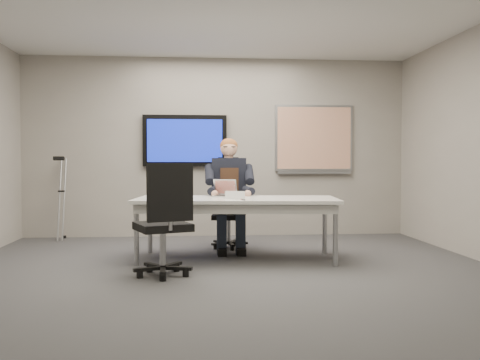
{
  "coord_description": "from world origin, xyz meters",
  "views": [
    {
      "loc": [
        -0.36,
        -5.43,
        1.18
      ],
      "look_at": [
        0.2,
        1.02,
        0.95
      ],
      "focal_mm": 40.0,
      "sensor_mm": 36.0,
      "label": 1
    }
  ],
  "objects": [
    {
      "name": "pen",
      "position": [
        0.19,
        0.58,
        0.75
      ],
      "size": [
        0.04,
        0.14,
        0.01
      ],
      "primitive_type": "cylinder",
      "rotation": [
        0.0,
        1.57,
        1.79
      ],
      "color": "black",
      "rests_on": "conference_table"
    },
    {
      "name": "seated_person",
      "position": [
        0.11,
        1.56,
        0.6
      ],
      "size": [
        0.47,
        0.81,
        1.49
      ],
      "rotation": [
        0.0,
        0.0,
        -0.04
      ],
      "color": "#1F2635",
      "rests_on": "office_chair_far"
    },
    {
      "name": "conference_table",
      "position": [
        0.15,
        0.93,
        0.65
      ],
      "size": [
        2.49,
        1.23,
        0.74
      ],
      "rotation": [
        0.0,
        0.0,
        -0.1
      ],
      "color": "white",
      "rests_on": "ground"
    },
    {
      "name": "office_chair_near",
      "position": [
        -0.66,
        0.03,
        0.36
      ],
      "size": [
        0.71,
        0.71,
        1.16
      ],
      "rotation": [
        0.0,
        0.0,
        3.51
      ],
      "color": "black",
      "rests_on": "ground"
    },
    {
      "name": "laptop",
      "position": [
        0.03,
        1.19,
        0.79
      ],
      "size": [
        0.36,
        0.39,
        0.21
      ],
      "rotation": [
        0.0,
        0.0,
        -0.42
      ],
      "color": "silver",
      "rests_on": "conference_table"
    },
    {
      "name": "wall_back",
      "position": [
        0.0,
        3.0,
        1.4
      ],
      "size": [
        6.0,
        0.02,
        2.8
      ],
      "primitive_type": "cube",
      "color": "gray",
      "rests_on": "ground"
    },
    {
      "name": "floor",
      "position": [
        0.0,
        0.0,
        0.0
      ],
      "size": [
        6.0,
        6.0,
        0.02
      ],
      "primitive_type": "cube",
      "color": "#37373A",
      "rests_on": "ground"
    },
    {
      "name": "tv_display",
      "position": [
        -0.5,
        2.95,
        1.5
      ],
      "size": [
        1.3,
        0.09,
        0.8
      ],
      "color": "black",
      "rests_on": "wall_back"
    },
    {
      "name": "wall_front",
      "position": [
        0.0,
        -3.0,
        1.4
      ],
      "size": [
        6.0,
        0.02,
        2.8
      ],
      "primitive_type": "cube",
      "color": "gray",
      "rests_on": "ground"
    },
    {
      "name": "whiteboard",
      "position": [
        1.55,
        2.97,
        1.53
      ],
      "size": [
        1.25,
        0.08,
        1.1
      ],
      "color": "#92959A",
      "rests_on": "wall_back"
    },
    {
      "name": "crutch",
      "position": [
        -2.34,
        2.77,
        0.64
      ],
      "size": [
        0.38,
        0.71,
        1.33
      ],
      "primitive_type": null,
      "rotation": [
        -0.25,
        0.0,
        0.31
      ],
      "color": "#A1A3A8",
      "rests_on": "ground"
    },
    {
      "name": "office_chair_far",
      "position": [
        0.11,
        1.82,
        0.31
      ],
      "size": [
        0.53,
        0.53,
        0.98
      ],
      "rotation": [
        0.0,
        0.0,
        -0.15
      ],
      "color": "black",
      "rests_on": "ground"
    },
    {
      "name": "ceiling",
      "position": [
        0.0,
        0.0,
        2.8
      ],
      "size": [
        6.0,
        6.0,
        0.02
      ],
      "primitive_type": "cube",
      "color": "silver",
      "rests_on": "wall_back"
    },
    {
      "name": "name_tent",
      "position": [
        0.11,
        0.74,
        0.79
      ],
      "size": [
        0.24,
        0.15,
        0.09
      ],
      "primitive_type": null,
      "rotation": [
        0.0,
        0.0,
        -0.38
      ],
      "color": "white",
      "rests_on": "conference_table"
    }
  ]
}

